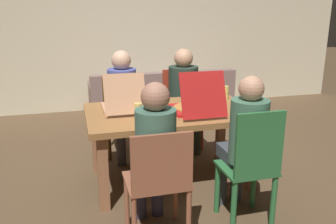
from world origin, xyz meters
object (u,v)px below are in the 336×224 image
(pizza_box_1, at_px, (122,104))
(drinking_glass_1, at_px, (226,93))
(drinking_glass_2, at_px, (138,110))
(person_1, at_px, (154,147))
(drinking_glass_0, at_px, (149,120))
(couch, at_px, (161,101))
(pizza_box_0, at_px, (195,106))
(chair_0, at_px, (181,104))
(person_3, at_px, (123,96))
(chair_1, at_px, (159,180))
(person_2, at_px, (244,137))
(person_0, at_px, (184,91))
(chair_3, at_px, (122,111))
(plate_0, at_px, (199,99))
(plate_1, at_px, (246,113))
(dining_table, at_px, (171,120))
(chair_2, at_px, (251,166))

(pizza_box_1, height_order, drinking_glass_1, pizza_box_1)
(drinking_glass_2, bearing_deg, person_1, -90.57)
(drinking_glass_0, xyz_separation_m, drinking_glass_2, (-0.04, 0.26, 0.01))
(couch, bearing_deg, pizza_box_0, -95.61)
(chair_0, xyz_separation_m, pizza_box_1, (-0.83, -0.79, 0.26))
(person_3, xyz_separation_m, pizza_box_1, (-0.10, -0.62, 0.07))
(chair_1, relative_size, person_2, 0.74)
(drinking_glass_0, height_order, drinking_glass_2, drinking_glass_2)
(pizza_box_1, bearing_deg, drinking_glass_1, 5.35)
(person_0, xyz_separation_m, couch, (0.03, 1.32, -0.46))
(chair_3, bearing_deg, plate_0, -38.97)
(chair_0, height_order, chair_3, chair_0)
(chair_3, bearing_deg, chair_1, -90.00)
(person_1, bearing_deg, plate_0, 56.08)
(pizza_box_0, relative_size, drinking_glass_1, 3.84)
(chair_3, distance_m, plate_0, 0.99)
(couch, bearing_deg, chair_1, -104.12)
(person_1, xyz_separation_m, pizza_box_1, (-0.10, 0.95, 0.08))
(pizza_box_0, height_order, plate_1, pizza_box_0)
(plate_1, height_order, drinking_glass_2, drinking_glass_2)
(chair_0, distance_m, drinking_glass_2, 1.33)
(person_3, height_order, plate_1, person_3)
(pizza_box_1, bearing_deg, plate_0, 10.92)
(person_1, height_order, drinking_glass_1, person_1)
(person_2, relative_size, plate_1, 6.00)
(person_2, distance_m, plate_0, 1.09)
(person_2, bearing_deg, couch, 89.35)
(person_3, distance_m, drinking_glass_0, 1.17)
(plate_1, xyz_separation_m, couch, (-0.21, 2.43, -0.48))
(chair_3, xyz_separation_m, pizza_box_1, (-0.10, -0.77, 0.28))
(dining_table, distance_m, couch, 2.19)
(pizza_box_1, xyz_separation_m, plate_1, (1.08, -0.46, -0.04))
(chair_2, bearing_deg, drinking_glass_2, 133.17)
(plate_1, height_order, drinking_glass_1, drinking_glass_1)
(pizza_box_1, xyz_separation_m, drinking_glass_1, (1.12, 0.11, 0.02))
(chair_1, distance_m, plate_1, 1.19)
(pizza_box_1, bearing_deg, person_3, 81.14)
(chair_1, height_order, drinking_glass_0, chair_1)
(chair_0, height_order, person_0, person_0)
(drinking_glass_0, bearing_deg, plate_0, 45.46)
(chair_0, distance_m, pizza_box_0, 1.09)
(chair_2, relative_size, plate_0, 3.82)
(dining_table, xyz_separation_m, drinking_glass_1, (0.68, 0.25, 0.17))
(pizza_box_1, height_order, couch, pizza_box_1)
(chair_1, bearing_deg, person_1, 90.00)
(pizza_box_1, bearing_deg, drinking_glass_0, -75.58)
(pizza_box_0, bearing_deg, chair_1, -123.38)
(chair_0, relative_size, couch, 0.44)
(pizza_box_1, height_order, plate_1, pizza_box_1)
(plate_1, bearing_deg, chair_0, 101.09)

